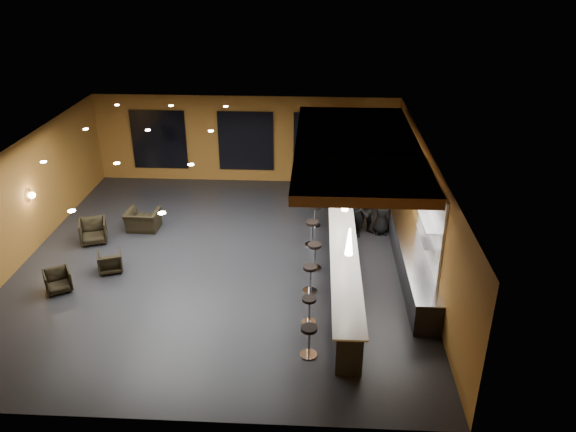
# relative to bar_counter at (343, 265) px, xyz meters

# --- Properties ---
(floor) EXTENTS (12.00, 13.00, 0.10)m
(floor) POSITION_rel_bar_counter_xyz_m (-3.65, 1.00, -0.55)
(floor) COLOR black
(floor) RESTS_ON ground
(ceiling) EXTENTS (12.00, 13.00, 0.10)m
(ceiling) POSITION_rel_bar_counter_xyz_m (-3.65, 1.00, 3.05)
(ceiling) COLOR black
(wall_back) EXTENTS (12.00, 0.10, 3.50)m
(wall_back) POSITION_rel_bar_counter_xyz_m (-3.65, 7.55, 1.25)
(wall_back) COLOR brown
(wall_back) RESTS_ON floor
(wall_front) EXTENTS (12.00, 0.10, 3.50)m
(wall_front) POSITION_rel_bar_counter_xyz_m (-3.65, -5.55, 1.25)
(wall_front) COLOR brown
(wall_front) RESTS_ON floor
(wall_left) EXTENTS (0.10, 13.00, 3.50)m
(wall_left) POSITION_rel_bar_counter_xyz_m (-9.70, 1.00, 1.25)
(wall_left) COLOR brown
(wall_left) RESTS_ON floor
(wall_right) EXTENTS (0.10, 13.00, 3.50)m
(wall_right) POSITION_rel_bar_counter_xyz_m (2.40, 1.00, 1.25)
(wall_right) COLOR brown
(wall_right) RESTS_ON floor
(wood_soffit) EXTENTS (3.60, 8.00, 0.28)m
(wood_soffit) POSITION_rel_bar_counter_xyz_m (0.35, 2.00, 2.86)
(wood_soffit) COLOR #945A2B
(wood_soffit) RESTS_ON ceiling
(window_left) EXTENTS (2.20, 0.06, 2.40)m
(window_left) POSITION_rel_bar_counter_xyz_m (-7.15, 7.44, 1.20)
(window_left) COLOR black
(window_left) RESTS_ON wall_back
(window_center) EXTENTS (2.20, 0.06, 2.40)m
(window_center) POSITION_rel_bar_counter_xyz_m (-3.65, 7.44, 1.20)
(window_center) COLOR black
(window_center) RESTS_ON wall_back
(window_right) EXTENTS (2.20, 0.06, 2.40)m
(window_right) POSITION_rel_bar_counter_xyz_m (-0.65, 7.44, 1.20)
(window_right) COLOR black
(window_right) RESTS_ON wall_back
(tile_backsplash) EXTENTS (0.06, 3.20, 2.40)m
(tile_backsplash) POSITION_rel_bar_counter_xyz_m (2.31, 0.00, 1.50)
(tile_backsplash) COLOR white
(tile_backsplash) RESTS_ON wall_right
(bar_counter) EXTENTS (0.60, 8.00, 1.00)m
(bar_counter) POSITION_rel_bar_counter_xyz_m (0.00, 0.00, 0.00)
(bar_counter) COLOR black
(bar_counter) RESTS_ON floor
(bar_top) EXTENTS (0.78, 8.10, 0.05)m
(bar_top) POSITION_rel_bar_counter_xyz_m (0.00, 0.00, 0.52)
(bar_top) COLOR white
(bar_top) RESTS_ON bar_counter
(prep_counter) EXTENTS (0.70, 6.00, 0.86)m
(prep_counter) POSITION_rel_bar_counter_xyz_m (2.00, 0.50, -0.07)
(prep_counter) COLOR black
(prep_counter) RESTS_ON floor
(prep_top) EXTENTS (0.72, 6.00, 0.03)m
(prep_top) POSITION_rel_bar_counter_xyz_m (2.00, 0.50, 0.39)
(prep_top) COLOR silver
(prep_top) RESTS_ON prep_counter
(wall_shelf_lower) EXTENTS (0.30, 1.50, 0.03)m
(wall_shelf_lower) POSITION_rel_bar_counter_xyz_m (2.17, -0.20, 1.10)
(wall_shelf_lower) COLOR silver
(wall_shelf_lower) RESTS_ON wall_right
(wall_shelf_upper) EXTENTS (0.30, 1.50, 0.03)m
(wall_shelf_upper) POSITION_rel_bar_counter_xyz_m (2.17, -0.20, 1.55)
(wall_shelf_upper) COLOR silver
(wall_shelf_upper) RESTS_ON wall_right
(column) EXTENTS (0.60, 0.60, 3.50)m
(column) POSITION_rel_bar_counter_xyz_m (0.00, 4.60, 1.25)
(column) COLOR olive
(column) RESTS_ON floor
(wall_sconce) EXTENTS (0.22, 0.22, 0.22)m
(wall_sconce) POSITION_rel_bar_counter_xyz_m (-9.53, 1.50, 1.30)
(wall_sconce) COLOR #FFE5B2
(wall_sconce) RESTS_ON wall_left
(pendant_0) EXTENTS (0.20, 0.20, 0.70)m
(pendant_0) POSITION_rel_bar_counter_xyz_m (0.00, -2.00, 1.85)
(pendant_0) COLOR white
(pendant_0) RESTS_ON wood_soffit
(pendant_1) EXTENTS (0.20, 0.20, 0.70)m
(pendant_1) POSITION_rel_bar_counter_xyz_m (0.00, 0.50, 1.85)
(pendant_1) COLOR white
(pendant_1) RESTS_ON wood_soffit
(pendant_2) EXTENTS (0.20, 0.20, 0.70)m
(pendant_2) POSITION_rel_bar_counter_xyz_m (0.00, 3.00, 1.85)
(pendant_2) COLOR white
(pendant_2) RESTS_ON wood_soffit
(staff_a) EXTENTS (0.69, 0.53, 1.67)m
(staff_a) POSITION_rel_bar_counter_xyz_m (0.50, 2.81, 0.34)
(staff_a) COLOR black
(staff_a) RESTS_ON floor
(staff_b) EXTENTS (0.93, 0.77, 1.71)m
(staff_b) POSITION_rel_bar_counter_xyz_m (0.92, 2.97, 0.36)
(staff_b) COLOR black
(staff_b) RESTS_ON floor
(staff_c) EXTENTS (0.74, 0.49, 1.51)m
(staff_c) POSITION_rel_bar_counter_xyz_m (1.38, 3.04, 0.26)
(staff_c) COLOR black
(staff_c) RESTS_ON floor
(armchair_a) EXTENTS (0.93, 0.94, 0.62)m
(armchair_a) POSITION_rel_bar_counter_xyz_m (-7.92, -0.94, -0.19)
(armchair_a) COLOR black
(armchair_a) RESTS_ON floor
(armchair_b) EXTENTS (0.87, 0.88, 0.63)m
(armchair_b) POSITION_rel_bar_counter_xyz_m (-6.84, 0.19, -0.19)
(armchair_b) COLOR black
(armchair_b) RESTS_ON floor
(armchair_c) EXTENTS (1.06, 1.07, 0.77)m
(armchair_c) POSITION_rel_bar_counter_xyz_m (-7.98, 1.93, -0.12)
(armchair_c) COLOR black
(armchair_c) RESTS_ON floor
(armchair_d) EXTENTS (1.10, 0.97, 0.70)m
(armchair_d) POSITION_rel_bar_counter_xyz_m (-6.64, 2.88, -0.15)
(armchair_d) COLOR black
(armchair_d) RESTS_ON floor
(bar_stool_0) EXTENTS (0.41, 0.41, 0.80)m
(bar_stool_0) POSITION_rel_bar_counter_xyz_m (-0.90, -3.32, 0.01)
(bar_stool_0) COLOR silver
(bar_stool_0) RESTS_ON floor
(bar_stool_1) EXTENTS (0.38, 0.38, 0.75)m
(bar_stool_1) POSITION_rel_bar_counter_xyz_m (-0.93, -2.06, -0.02)
(bar_stool_1) COLOR silver
(bar_stool_1) RESTS_ON floor
(bar_stool_2) EXTENTS (0.41, 0.41, 0.81)m
(bar_stool_2) POSITION_rel_bar_counter_xyz_m (-0.93, -0.61, 0.02)
(bar_stool_2) COLOR silver
(bar_stool_2) RESTS_ON floor
(bar_stool_3) EXTENTS (0.42, 0.42, 0.83)m
(bar_stool_3) POSITION_rel_bar_counter_xyz_m (-0.82, 0.63, 0.03)
(bar_stool_3) COLOR silver
(bar_stool_3) RESTS_ON floor
(bar_stool_4) EXTENTS (0.43, 0.43, 0.84)m
(bar_stool_4) POSITION_rel_bar_counter_xyz_m (-0.92, 2.09, 0.04)
(bar_stool_4) COLOR silver
(bar_stool_4) RESTS_ON floor
(bar_stool_5) EXTENTS (0.39, 0.39, 0.76)m
(bar_stool_5) POSITION_rel_bar_counter_xyz_m (-0.83, 3.46, -0.01)
(bar_stool_5) COLOR silver
(bar_stool_5) RESTS_ON floor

